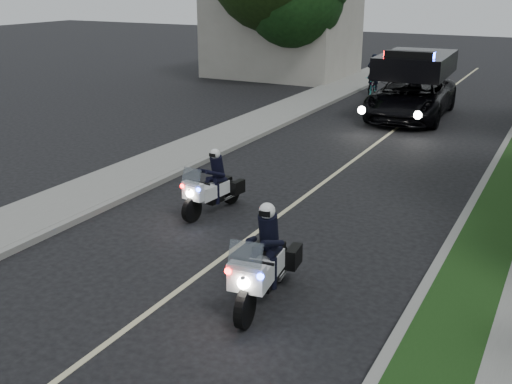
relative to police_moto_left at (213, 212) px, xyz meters
The scene contains 14 objects.
ground 4.75m from the police_moto_left, 70.60° to the right, with size 120.00×120.00×0.00m, color black.
curb_right 7.92m from the police_moto_left, 44.18° to the left, with size 0.20×60.00×0.15m, color gray.
grass_verge 8.43m from the police_moto_left, 40.86° to the left, with size 1.20×60.00×0.16m, color #193814.
curb_left 6.07m from the police_moto_left, 114.56° to the left, with size 0.20×60.00×0.15m, color gray.
sidewalk_left 6.60m from the police_moto_left, 123.28° to the left, with size 2.00×60.00×0.16m, color gray.
building_far 23.37m from the police_moto_left, 111.37° to the left, with size 8.00×6.00×7.00m, color #A8A396.
lane_marking 5.74m from the police_moto_left, 74.03° to the left, with size 0.12×50.00×0.01m, color #BFB78C.
police_moto_left is the anchor object (origin of this frame).
police_moto_right 4.64m from the police_moto_left, 46.93° to the right, with size 0.76×2.17×1.85m, color silver, non-canonical shape.
police_suv 13.43m from the police_moto_left, 83.57° to the left, with size 2.92×6.31×3.07m, color black.
bicycle 18.08m from the police_moto_left, 95.11° to the left, with size 0.59×1.68×0.88m, color black.
cyclist 18.08m from the police_moto_left, 95.11° to the left, with size 0.65×0.43×1.81m, color black.
tree_left_near 20.10m from the police_moto_left, 109.01° to the left, with size 5.41×5.41×9.02m, color #153C14, non-canonical shape.
tree_left_far 20.43m from the police_moto_left, 111.78° to the left, with size 7.40×7.40×12.33m, color #1A3310, non-canonical shape.
Camera 1 is at (6.05, -7.63, 5.51)m, focal length 42.83 mm.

